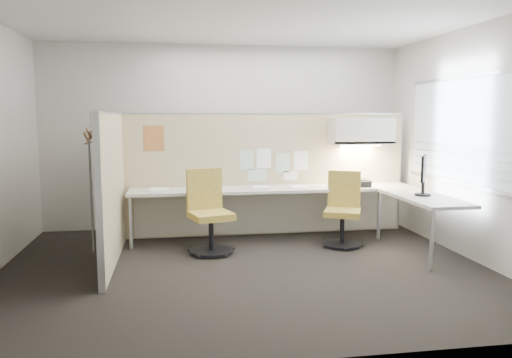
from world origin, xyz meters
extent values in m
cube|color=black|center=(0.00, 0.00, -0.01)|extent=(5.50, 4.50, 0.01)
cube|color=white|center=(0.00, 0.00, 2.80)|extent=(5.50, 4.50, 0.01)
cube|color=beige|center=(0.00, 2.25, 1.40)|extent=(5.50, 0.02, 2.80)
cube|color=beige|center=(0.00, -2.25, 1.40)|extent=(5.50, 0.02, 2.80)
cube|color=beige|center=(2.75, 0.00, 1.40)|extent=(0.02, 4.50, 2.80)
cube|color=#909DA8|center=(2.73, 0.00, 1.55)|extent=(0.01, 2.80, 1.30)
cube|color=tan|center=(0.55, 1.60, 0.88)|extent=(4.10, 0.06, 1.75)
cube|color=tan|center=(-1.50, 0.50, 0.88)|extent=(0.06, 2.20, 1.75)
cube|color=beige|center=(0.60, 1.27, 0.71)|extent=(4.00, 0.60, 0.04)
cube|color=beige|center=(2.30, 0.23, 0.71)|extent=(0.60, 1.47, 0.04)
cube|color=beige|center=(0.60, 1.54, 0.34)|extent=(3.90, 0.02, 0.64)
cylinder|color=#A5A8AA|center=(-1.35, 1.02, 0.34)|extent=(0.05, 0.05, 0.69)
cylinder|color=#A5A8AA|center=(2.05, -0.45, 0.34)|extent=(0.05, 0.05, 0.69)
cylinder|color=#A5A8AA|center=(2.05, 1.02, 0.34)|extent=(0.05, 0.05, 0.69)
cube|color=beige|center=(1.90, 1.39, 1.51)|extent=(0.90, 0.36, 0.38)
cube|color=#FFEABF|center=(1.90, 1.39, 1.30)|extent=(0.60, 0.06, 0.02)
cube|color=#8CBF8C|center=(0.25, 1.57, 1.10)|extent=(0.21, 0.00, 0.28)
cube|color=white|center=(0.50, 1.57, 1.12)|extent=(0.21, 0.00, 0.28)
cube|color=#8CBF8C|center=(0.78, 1.57, 1.05)|extent=(0.21, 0.00, 0.28)
cube|color=white|center=(1.05, 1.57, 1.08)|extent=(0.21, 0.00, 0.28)
cube|color=#8CBF8C|center=(0.40, 1.57, 0.88)|extent=(0.28, 0.00, 0.18)
cube|color=white|center=(0.90, 1.57, 0.86)|extent=(0.21, 0.00, 0.14)
cube|color=orange|center=(-1.05, 1.57, 1.42)|extent=(0.28, 0.00, 0.35)
cylinder|color=black|center=(-0.34, 0.65, 0.03)|extent=(0.55, 0.55, 0.03)
cylinder|color=black|center=(-0.34, 0.65, 0.24)|extent=(0.06, 0.06, 0.42)
cube|color=#E5BC55|center=(-0.34, 0.65, 0.49)|extent=(0.60, 0.60, 0.08)
cube|color=#E5BC55|center=(-0.40, 0.87, 0.80)|extent=(0.47, 0.19, 0.53)
cylinder|color=black|center=(1.41, 0.72, 0.03)|extent=(0.51, 0.51, 0.03)
cylinder|color=black|center=(1.41, 0.72, 0.23)|extent=(0.06, 0.06, 0.40)
cube|color=#E5BC55|center=(1.41, 0.72, 0.46)|extent=(0.60, 0.60, 0.08)
cube|color=#E5BC55|center=(1.50, 0.92, 0.74)|extent=(0.42, 0.23, 0.49)
cylinder|color=black|center=(2.30, 0.27, 0.74)|extent=(0.20, 0.20, 0.02)
cylinder|color=black|center=(2.30, 0.27, 0.83)|extent=(0.04, 0.04, 0.18)
cube|color=black|center=(2.30, 0.27, 1.08)|extent=(0.28, 0.42, 0.32)
cube|color=black|center=(2.30, 0.27, 1.08)|extent=(0.23, 0.37, 0.28)
cube|color=black|center=(1.85, 1.17, 0.78)|extent=(0.22, 0.22, 0.12)
cylinder|color=black|center=(1.76, 1.19, 0.81)|extent=(0.06, 0.17, 0.04)
cube|color=black|center=(1.55, 1.33, 0.76)|extent=(0.14, 0.05, 0.05)
cube|color=black|center=(1.62, 1.38, 0.76)|extent=(0.11, 0.08, 0.06)
cube|color=silver|center=(-1.50, -0.45, 1.77)|extent=(0.14, 0.02, 0.02)
cylinder|color=silver|center=(-1.57, -0.45, 1.69)|extent=(0.02, 0.02, 0.14)
cube|color=#AD7F4C|center=(-1.57, -0.45, 1.56)|extent=(0.02, 0.43, 0.12)
cube|color=#AD7F4C|center=(-1.60, -0.42, 1.52)|extent=(0.02, 0.43, 0.12)
cube|color=gray|center=(-1.58, -0.50, 0.94)|extent=(0.01, 0.07, 1.08)
cube|color=white|center=(-0.98, 1.22, 0.74)|extent=(0.24, 0.30, 0.03)
cube|color=white|center=(-0.28, 1.35, 0.74)|extent=(0.30, 0.35, 0.02)
cube|color=white|center=(0.39, 1.19, 0.75)|extent=(0.25, 0.32, 0.03)
cube|color=white|center=(0.94, 1.24, 0.74)|extent=(0.23, 0.30, 0.01)
cube|color=white|center=(1.51, 1.21, 0.74)|extent=(0.26, 0.32, 0.02)
camera|label=1|loc=(-0.77, -5.50, 1.72)|focal=35.00mm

